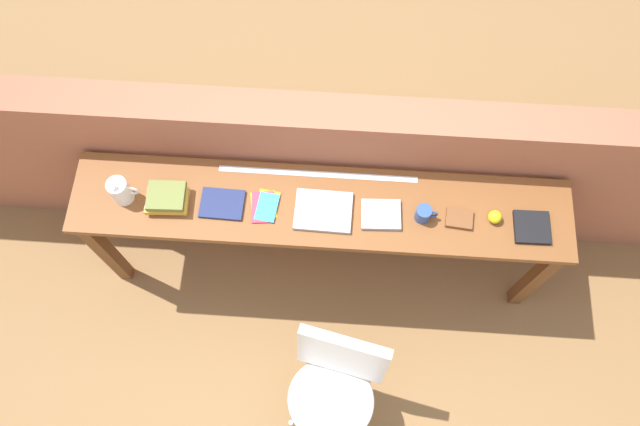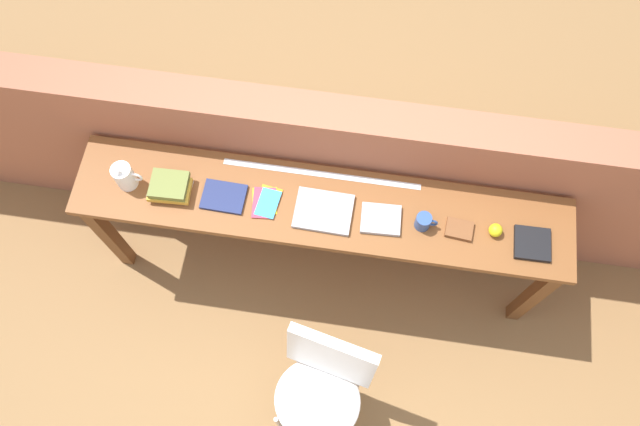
% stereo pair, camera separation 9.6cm
% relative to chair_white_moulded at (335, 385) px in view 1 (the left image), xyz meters
% --- Properties ---
extents(ground_plane, '(40.00, 40.00, 0.00)m').
position_rel_chair_white_moulded_xyz_m(ground_plane, '(-0.12, 0.51, -0.53)').
color(ground_plane, olive).
extents(brick_wall_back, '(6.00, 0.20, 1.21)m').
position_rel_chair_white_moulded_xyz_m(brick_wall_back, '(-0.12, 1.15, 0.08)').
color(brick_wall_back, '#9E5B42').
rests_on(brick_wall_back, ground).
extents(sideboard, '(2.50, 0.44, 0.88)m').
position_rel_chair_white_moulded_xyz_m(sideboard, '(-0.12, 0.81, 0.21)').
color(sideboard, brown).
rests_on(sideboard, ground).
extents(chair_white_moulded, '(0.53, 0.54, 0.89)m').
position_rel_chair_white_moulded_xyz_m(chair_white_moulded, '(0.00, 0.00, 0.00)').
color(chair_white_moulded, white).
rests_on(chair_white_moulded, ground).
extents(pitcher_white, '(0.14, 0.10, 0.18)m').
position_rel_chair_white_moulded_xyz_m(pitcher_white, '(-1.10, 0.79, 0.43)').
color(pitcher_white, white).
rests_on(pitcher_white, sideboard).
extents(book_stack_leftmost, '(0.22, 0.17, 0.08)m').
position_rel_chair_white_moulded_xyz_m(book_stack_leftmost, '(-0.88, 0.78, 0.39)').
color(book_stack_leftmost, white).
rests_on(book_stack_leftmost, sideboard).
extents(magazine_cycling, '(0.22, 0.17, 0.02)m').
position_rel_chair_white_moulded_xyz_m(magazine_cycling, '(-0.61, 0.78, 0.36)').
color(magazine_cycling, navy).
rests_on(magazine_cycling, sideboard).
extents(pamphlet_pile_colourful, '(0.15, 0.19, 0.01)m').
position_rel_chair_white_moulded_xyz_m(pamphlet_pile_colourful, '(-0.40, 0.79, 0.36)').
color(pamphlet_pile_colourful, yellow).
rests_on(pamphlet_pile_colourful, sideboard).
extents(book_open_centre, '(0.29, 0.22, 0.02)m').
position_rel_chair_white_moulded_xyz_m(book_open_centre, '(-0.11, 0.78, 0.36)').
color(book_open_centre, '#9E9EA3').
rests_on(book_open_centre, sideboard).
extents(book_grey_hardcover, '(0.20, 0.17, 0.02)m').
position_rel_chair_white_moulded_xyz_m(book_grey_hardcover, '(0.17, 0.78, 0.37)').
color(book_grey_hardcover, '#9E9EA3').
rests_on(book_grey_hardcover, sideboard).
extents(mug, '(0.11, 0.08, 0.09)m').
position_rel_chair_white_moulded_xyz_m(mug, '(0.38, 0.78, 0.40)').
color(mug, '#2D4C8C').
rests_on(mug, sideboard).
extents(leather_journal_brown, '(0.14, 0.11, 0.02)m').
position_rel_chair_white_moulded_xyz_m(leather_journal_brown, '(0.56, 0.78, 0.37)').
color(leather_journal_brown, brown).
rests_on(leather_journal_brown, sideboard).
extents(sports_ball_small, '(0.07, 0.07, 0.07)m').
position_rel_chair_white_moulded_xyz_m(sports_ball_small, '(0.73, 0.79, 0.39)').
color(sports_ball_small, yellow).
rests_on(sports_ball_small, sideboard).
extents(book_repair_rightmost, '(0.18, 0.17, 0.02)m').
position_rel_chair_white_moulded_xyz_m(book_repair_rightmost, '(0.91, 0.76, 0.37)').
color(book_repair_rightmost, black).
rests_on(book_repair_rightmost, sideboard).
extents(ruler_metal_back_edge, '(1.01, 0.03, 0.00)m').
position_rel_chair_white_moulded_xyz_m(ruler_metal_back_edge, '(-0.15, 0.98, 0.35)').
color(ruler_metal_back_edge, silver).
rests_on(ruler_metal_back_edge, sideboard).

